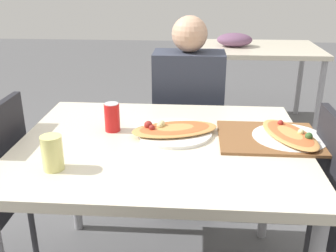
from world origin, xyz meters
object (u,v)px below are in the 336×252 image
Objects in this scene: dining_table at (162,158)px; drink_glass at (52,153)px; chair_far_seated at (188,126)px; person_seated at (188,103)px; soda_can at (112,117)px; pizza_second at (290,136)px; pizza_main at (174,131)px.

drink_glass is at bearing -143.58° from dining_table.
chair_far_seated is 0.22m from person_seated.
dining_table is 0.28m from soda_can.
dining_table is at bearing 83.41° from chair_far_seated.
person_seated is at bearing 61.84° from soda_can.
person_seated is at bearing 90.00° from chair_far_seated.
soda_can is at bearing 176.54° from pizza_second.
soda_can is at bearing 174.94° from pizza_main.
chair_far_seated reaches higher than pizza_main.
chair_far_seated is 1.21m from drink_glass.
pizza_main is 0.48m from pizza_second.
pizza_second is (0.43, -0.64, 0.08)m from person_seated.
drink_glass is (-0.13, -0.37, 0.00)m from soda_can.
dining_table is 0.13m from pizza_main.
pizza_main is (0.05, 0.08, 0.09)m from dining_table.
dining_table is 2.88× the size of pizza_main.
soda_can is 0.99× the size of drink_glass.
drink_glass is (-0.36, -0.26, 0.14)m from dining_table.
soda_can is (-0.32, -0.59, 0.13)m from person_seated.
soda_can is at bearing 65.88° from chair_far_seated.
dining_table is at bearing 82.33° from person_seated.
dining_table is 0.99× the size of person_seated.
chair_far_seated is 2.39× the size of pizza_second.
chair_far_seated is 0.78m from pizza_main.
chair_far_seated is at bearing 119.87° from pizza_second.
drink_glass reaches higher than pizza_main.
soda_can is 0.39m from drink_glass.
dining_table is 3.08× the size of pizza_second.
pizza_main is 1.07× the size of pizza_second.
dining_table is 0.54m from pizza_second.
pizza_main is 0.27m from soda_can.
soda_can is at bearing 69.90° from drink_glass.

